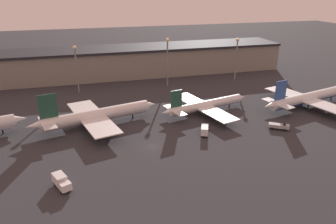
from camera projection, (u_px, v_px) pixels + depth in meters
The scene contains 11 objects.
ground at pixel (153, 147), 101.87m from camera, with size 600.00×600.00×0.00m, color #2D2D33.
terminal_building at pixel (116, 62), 177.08m from camera, with size 185.66×24.86×15.32m.
airplane_1 at pixel (96, 116), 115.85m from camera, with size 46.58×36.71×14.23m.
airplane_2 at pixel (205, 105), 127.79m from camera, with size 39.12×35.78×11.20m.
airplane_3 at pixel (309, 98), 134.45m from camera, with size 49.25×38.54×13.24m.
service_vehicle_0 at pixel (205, 130), 109.34m from camera, with size 4.57×6.65×3.16m.
service_vehicle_1 at pixel (61, 181), 80.91m from camera, with size 5.01×7.15×3.22m.
service_vehicle_2 at pixel (279, 126), 113.60m from camera, with size 7.03×5.83×2.68m.
lamp_post_1 at pixel (76, 63), 147.04m from camera, with size 1.80×1.80×21.88m.
lamp_post_2 at pixel (167, 56), 157.46m from camera, with size 1.80×1.80×23.31m.
lamp_post_3 at pixel (237, 53), 166.98m from camera, with size 1.80×1.80×21.81m.
Camera 1 is at (-19.84, -88.72, 47.47)m, focal length 35.00 mm.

